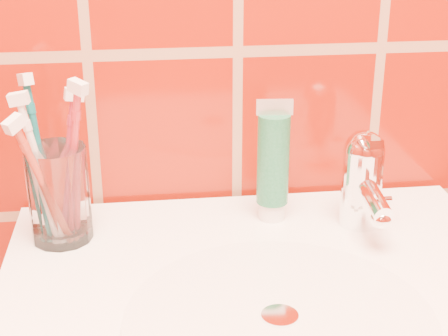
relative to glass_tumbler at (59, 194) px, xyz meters
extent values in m
cylinder|color=silver|center=(0.22, -0.19, -0.05)|extent=(0.30, 0.30, 0.00)
cylinder|color=white|center=(0.22, -0.19, -0.05)|extent=(0.04, 0.04, 0.00)
cylinder|color=white|center=(0.00, 0.00, 0.00)|extent=(0.09, 0.09, 0.11)
cylinder|color=white|center=(0.25, 0.02, -0.05)|extent=(0.03, 0.03, 0.02)
cylinder|color=#165D39|center=(0.25, 0.02, 0.02)|extent=(0.04, 0.04, 0.11)
cube|color=beige|center=(0.25, 0.02, 0.09)|extent=(0.04, 0.01, 0.02)
cylinder|color=white|center=(0.35, -0.01, -0.01)|extent=(0.05, 0.05, 0.09)
sphere|color=white|center=(0.35, -0.01, 0.04)|extent=(0.05, 0.05, 0.05)
cylinder|color=white|center=(0.35, -0.04, 0.00)|extent=(0.02, 0.09, 0.03)
cube|color=white|center=(0.35, -0.02, 0.06)|extent=(0.02, 0.06, 0.01)
camera|label=1|loc=(0.10, -0.73, 0.33)|focal=55.00mm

